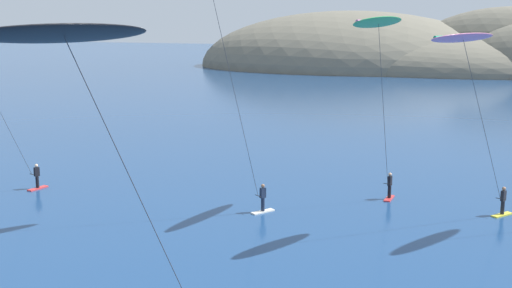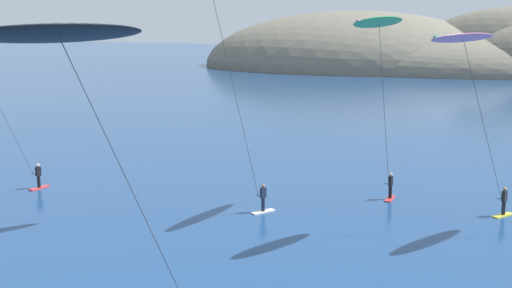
{
  "view_description": "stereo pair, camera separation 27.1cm",
  "coord_description": "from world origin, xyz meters",
  "px_view_note": "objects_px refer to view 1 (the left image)",
  "views": [
    {
      "loc": [
        14.31,
        -5.51,
        10.95
      ],
      "look_at": [
        0.06,
        25.31,
        4.53
      ],
      "focal_mm": 45.0,
      "sensor_mm": 36.0,
      "label": 1
    },
    {
      "loc": [
        14.56,
        -5.4,
        10.95
      ],
      "look_at": [
        0.06,
        25.31,
        4.53
      ],
      "focal_mm": 45.0,
      "sensor_mm": 36.0,
      "label": 2
    }
  ],
  "objects_px": {
    "kitesurfer_green": "(379,34)",
    "kitesurfer_pink": "(467,54)",
    "kitesurfer_black": "(81,69)",
    "kitesurfer_white": "(216,8)"
  },
  "relations": [
    {
      "from": "kitesurfer_pink",
      "to": "kitesurfer_green",
      "type": "height_order",
      "value": "kitesurfer_green"
    },
    {
      "from": "kitesurfer_green",
      "to": "kitesurfer_pink",
      "type": "bearing_deg",
      "value": -28.61
    },
    {
      "from": "kitesurfer_green",
      "to": "kitesurfer_white",
      "type": "height_order",
      "value": "kitesurfer_white"
    },
    {
      "from": "kitesurfer_black",
      "to": "kitesurfer_white",
      "type": "bearing_deg",
      "value": 107.26
    },
    {
      "from": "kitesurfer_black",
      "to": "kitesurfer_white",
      "type": "height_order",
      "value": "kitesurfer_white"
    },
    {
      "from": "kitesurfer_pink",
      "to": "kitesurfer_green",
      "type": "distance_m",
      "value": 5.97
    },
    {
      "from": "kitesurfer_green",
      "to": "kitesurfer_black",
      "type": "height_order",
      "value": "kitesurfer_green"
    },
    {
      "from": "kitesurfer_pink",
      "to": "kitesurfer_white",
      "type": "relative_size",
      "value": 0.8
    },
    {
      "from": "kitesurfer_black",
      "to": "kitesurfer_pink",
      "type": "bearing_deg",
      "value": 71.09
    },
    {
      "from": "kitesurfer_green",
      "to": "kitesurfer_black",
      "type": "relative_size",
      "value": 1.03
    }
  ]
}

